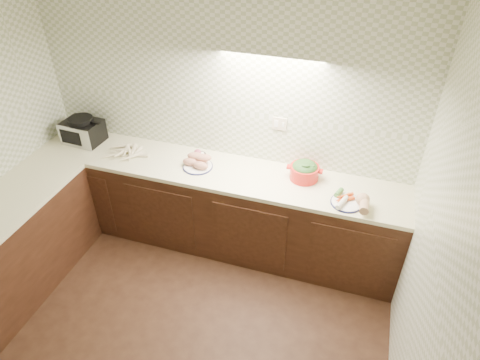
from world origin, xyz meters
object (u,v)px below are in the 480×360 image
(toaster_oven, at_px, (83,131))
(sweet_potato_plate, at_px, (198,162))
(dutch_oven, at_px, (305,170))
(veg_plate, at_px, (354,200))
(parsnip_pile, at_px, (127,152))
(onion_bowl, at_px, (199,155))

(toaster_oven, distance_m, sweet_potato_plate, 1.30)
(sweet_potato_plate, relative_size, dutch_oven, 0.89)
(veg_plate, bearing_deg, sweet_potato_plate, 174.96)
(parsnip_pile, height_order, onion_bowl, onion_bowl)
(parsnip_pile, relative_size, onion_bowl, 2.58)
(sweet_potato_plate, bearing_deg, veg_plate, -5.04)
(sweet_potato_plate, height_order, veg_plate, sweet_potato_plate)
(toaster_oven, xyz_separation_m, onion_bowl, (1.25, 0.05, -0.09))
(onion_bowl, height_order, veg_plate, veg_plate)
(toaster_oven, height_order, veg_plate, toaster_oven)
(sweet_potato_plate, distance_m, dutch_oven, 1.00)
(toaster_oven, height_order, onion_bowl, toaster_oven)
(parsnip_pile, relative_size, veg_plate, 1.07)
(toaster_oven, height_order, dutch_oven, toaster_oven)
(toaster_oven, relative_size, parsnip_pile, 1.11)
(parsnip_pile, height_order, veg_plate, veg_plate)
(parsnip_pile, relative_size, sweet_potato_plate, 1.22)
(onion_bowl, bearing_deg, parsnip_pile, -168.53)
(toaster_oven, relative_size, sweet_potato_plate, 1.35)
(sweet_potato_plate, xyz_separation_m, veg_plate, (1.46, -0.13, -0.01))
(toaster_oven, distance_m, parsnip_pile, 0.56)
(sweet_potato_plate, distance_m, veg_plate, 1.46)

